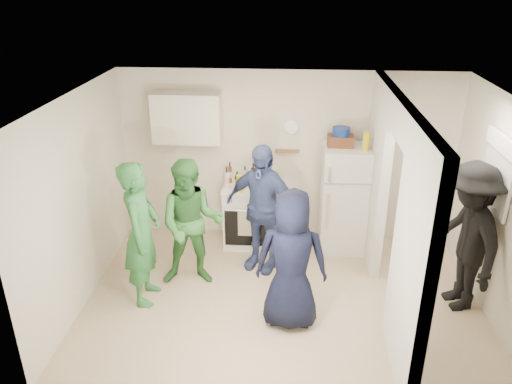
# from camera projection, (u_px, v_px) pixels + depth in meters

# --- Properties ---
(floor) EXTENTS (4.80, 4.80, 0.00)m
(floor) POSITION_uv_depth(u_px,v_px,m) (282.00, 298.00, 6.20)
(floor) COLOR #C3AF8A
(floor) RESTS_ON ground
(wall_back) EXTENTS (4.80, 0.00, 4.80)m
(wall_back) POSITION_uv_depth(u_px,v_px,m) (287.00, 157.00, 7.24)
(wall_back) COLOR silver
(wall_back) RESTS_ON floor
(wall_front) EXTENTS (4.80, 0.00, 4.80)m
(wall_front) POSITION_uv_depth(u_px,v_px,m) (281.00, 296.00, 4.14)
(wall_front) COLOR silver
(wall_front) RESTS_ON floor
(wall_left) EXTENTS (0.00, 3.40, 3.40)m
(wall_left) POSITION_uv_depth(u_px,v_px,m) (80.00, 201.00, 5.85)
(wall_left) COLOR silver
(wall_left) RESTS_ON floor
(wall_right) EXTENTS (0.00, 3.40, 3.40)m
(wall_right) POSITION_uv_depth(u_px,v_px,m) (501.00, 214.00, 5.53)
(wall_right) COLOR silver
(wall_right) RESTS_ON floor
(ceiling) EXTENTS (4.80, 4.80, 0.00)m
(ceiling) POSITION_uv_depth(u_px,v_px,m) (288.00, 99.00, 5.18)
(ceiling) COLOR white
(ceiling) RESTS_ON wall_back
(partition_pier_back) EXTENTS (0.12, 1.20, 2.50)m
(partition_pier_back) POSITION_uv_depth(u_px,v_px,m) (377.00, 174.00, 6.61)
(partition_pier_back) COLOR silver
(partition_pier_back) RESTS_ON floor
(partition_pier_front) EXTENTS (0.12, 1.20, 2.50)m
(partition_pier_front) POSITION_uv_depth(u_px,v_px,m) (412.00, 263.00, 4.61)
(partition_pier_front) COLOR silver
(partition_pier_front) RESTS_ON floor
(partition_header) EXTENTS (0.12, 1.00, 0.40)m
(partition_header) POSITION_uv_depth(u_px,v_px,m) (402.00, 120.00, 5.18)
(partition_header) COLOR silver
(partition_header) RESTS_ON partition_pier_back
(stove) EXTENTS (0.76, 0.64, 0.91)m
(stove) POSITION_uv_depth(u_px,v_px,m) (250.00, 214.00, 7.29)
(stove) COLOR white
(stove) RESTS_ON floor
(upper_cabinet) EXTENTS (0.95, 0.34, 0.70)m
(upper_cabinet) POSITION_uv_depth(u_px,v_px,m) (187.00, 118.00, 6.92)
(upper_cabinet) COLOR silver
(upper_cabinet) RESTS_ON wall_back
(fridge) EXTENTS (0.63, 0.61, 1.53)m
(fridge) POSITION_uv_depth(u_px,v_px,m) (344.00, 199.00, 7.05)
(fridge) COLOR white
(fridge) RESTS_ON floor
(wicker_basket) EXTENTS (0.35, 0.25, 0.15)m
(wicker_basket) POSITION_uv_depth(u_px,v_px,m) (340.00, 141.00, 6.76)
(wicker_basket) COLOR brown
(wicker_basket) RESTS_ON fridge
(blue_bowl) EXTENTS (0.24, 0.24, 0.11)m
(blue_bowl) POSITION_uv_depth(u_px,v_px,m) (341.00, 131.00, 6.71)
(blue_bowl) COLOR navy
(blue_bowl) RESTS_ON wicker_basket
(yellow_cup_stack_top) EXTENTS (0.09, 0.09, 0.25)m
(yellow_cup_stack_top) POSITION_uv_depth(u_px,v_px,m) (366.00, 141.00, 6.58)
(yellow_cup_stack_top) COLOR yellow
(yellow_cup_stack_top) RESTS_ON fridge
(wall_clock) EXTENTS (0.22, 0.02, 0.22)m
(wall_clock) POSITION_uv_depth(u_px,v_px,m) (291.00, 127.00, 7.03)
(wall_clock) COLOR white
(wall_clock) RESTS_ON wall_back
(spice_shelf) EXTENTS (0.35, 0.08, 0.03)m
(spice_shelf) POSITION_uv_depth(u_px,v_px,m) (287.00, 151.00, 7.15)
(spice_shelf) COLOR olive
(spice_shelf) RESTS_ON wall_back
(nook_window) EXTENTS (0.03, 0.70, 0.80)m
(nook_window) POSITION_uv_depth(u_px,v_px,m) (500.00, 174.00, 5.55)
(nook_window) COLOR black
(nook_window) RESTS_ON wall_right
(nook_window_frame) EXTENTS (0.04, 0.76, 0.86)m
(nook_window_frame) POSITION_uv_depth(u_px,v_px,m) (498.00, 174.00, 5.55)
(nook_window_frame) COLOR white
(nook_window_frame) RESTS_ON wall_right
(nook_valance) EXTENTS (0.04, 0.82, 0.18)m
(nook_valance) POSITION_uv_depth(u_px,v_px,m) (502.00, 144.00, 5.41)
(nook_valance) COLOR white
(nook_valance) RESTS_ON wall_right
(yellow_cup_stack_stove) EXTENTS (0.09, 0.09, 0.25)m
(yellow_cup_stack_stove) POSITION_uv_depth(u_px,v_px,m) (240.00, 184.00, 6.87)
(yellow_cup_stack_stove) COLOR yellow
(yellow_cup_stack_stove) RESTS_ON stove
(red_cup) EXTENTS (0.09, 0.09, 0.12)m
(red_cup) POSITION_uv_depth(u_px,v_px,m) (264.00, 188.00, 6.89)
(red_cup) COLOR #AF180B
(red_cup) RESTS_ON stove
(person_green_left) EXTENTS (0.45, 0.67, 1.80)m
(person_green_left) POSITION_uv_depth(u_px,v_px,m) (142.00, 234.00, 5.85)
(person_green_left) COLOR #2E7439
(person_green_left) RESTS_ON floor
(person_green_center) EXTENTS (0.87, 0.71, 1.68)m
(person_green_center) POSITION_uv_depth(u_px,v_px,m) (192.00, 224.00, 6.20)
(person_green_center) COLOR #3C7C36
(person_green_center) RESTS_ON floor
(person_denim) EXTENTS (1.12, 0.81, 1.76)m
(person_denim) POSITION_uv_depth(u_px,v_px,m) (261.00, 208.00, 6.51)
(person_denim) COLOR #3B4E80
(person_denim) RESTS_ON floor
(person_navy) EXTENTS (0.82, 0.55, 1.65)m
(person_navy) POSITION_uv_depth(u_px,v_px,m) (291.00, 260.00, 5.45)
(person_navy) COLOR black
(person_navy) RESTS_ON floor
(person_nook) EXTENTS (0.86, 1.27, 1.83)m
(person_nook) POSITION_uv_depth(u_px,v_px,m) (467.00, 237.00, 5.73)
(person_nook) COLOR black
(person_nook) RESTS_ON floor
(bottle_a) EXTENTS (0.06, 0.06, 0.32)m
(bottle_a) POSITION_uv_depth(u_px,v_px,m) (230.00, 172.00, 7.16)
(bottle_a) COLOR brown
(bottle_a) RESTS_ON stove
(bottle_b) EXTENTS (0.07, 0.07, 0.25)m
(bottle_b) POSITION_uv_depth(u_px,v_px,m) (237.00, 180.00, 6.98)
(bottle_b) COLOR #164417
(bottle_b) RESTS_ON stove
(bottle_c) EXTENTS (0.07, 0.07, 0.25)m
(bottle_c) POSITION_uv_depth(u_px,v_px,m) (245.00, 174.00, 7.20)
(bottle_c) COLOR silver
(bottle_c) RESTS_ON stove
(bottle_d) EXTENTS (0.06, 0.06, 0.30)m
(bottle_d) POSITION_uv_depth(u_px,v_px,m) (252.00, 178.00, 7.00)
(bottle_d) COLOR brown
(bottle_d) RESTS_ON stove
(bottle_e) EXTENTS (0.07, 0.07, 0.26)m
(bottle_e) POSITION_uv_depth(u_px,v_px,m) (259.00, 173.00, 7.23)
(bottle_e) COLOR #AAAEBD
(bottle_e) RESTS_ON stove
(bottle_f) EXTENTS (0.08, 0.08, 0.24)m
(bottle_f) POSITION_uv_depth(u_px,v_px,m) (262.00, 178.00, 7.06)
(bottle_f) COLOR #163E20
(bottle_f) RESTS_ON stove
(bottle_g) EXTENTS (0.07, 0.07, 0.29)m
(bottle_g) POSITION_uv_depth(u_px,v_px,m) (269.00, 173.00, 7.17)
(bottle_g) COLOR olive
(bottle_g) RESTS_ON stove
(bottle_h) EXTENTS (0.07, 0.07, 0.32)m
(bottle_h) POSITION_uv_depth(u_px,v_px,m) (227.00, 178.00, 6.97)
(bottle_h) COLOR silver
(bottle_h) RESTS_ON stove
(bottle_i) EXTENTS (0.06, 0.06, 0.31)m
(bottle_i) POSITION_uv_depth(u_px,v_px,m) (253.00, 173.00, 7.14)
(bottle_i) COLOR maroon
(bottle_i) RESTS_ON stove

